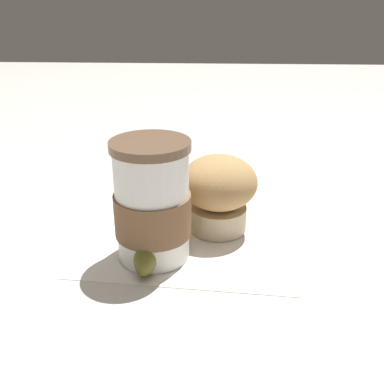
{
  "coord_description": "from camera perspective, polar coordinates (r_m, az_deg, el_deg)",
  "views": [
    {
      "loc": [
        -0.53,
        -0.03,
        0.29
      ],
      "look_at": [
        0.0,
        0.0,
        0.05
      ],
      "focal_mm": 42.0,
      "sensor_mm": 36.0,
      "label": 1
    }
  ],
  "objects": [
    {
      "name": "ground_plane",
      "position": [
        0.61,
        0.0,
        -4.65
      ],
      "size": [
        3.0,
        3.0,
        0.0
      ],
      "primitive_type": "plane",
      "color": "beige"
    },
    {
      "name": "paper_napkin",
      "position": [
        0.61,
        0.0,
        -4.58
      ],
      "size": [
        0.29,
        0.29,
        0.0
      ],
      "primitive_type": "cube",
      "rotation": [
        0.0,
        0.0,
        -0.08
      ],
      "color": "white",
      "rests_on": "ground_plane"
    },
    {
      "name": "banana",
      "position": [
        0.58,
        -3.45,
        -4.08
      ],
      "size": [
        0.21,
        0.11,
        0.03
      ],
      "color": "#D6CC4C",
      "rests_on": "paper_napkin"
    },
    {
      "name": "muffin",
      "position": [
        0.58,
        3.42,
        0.34
      ],
      "size": [
        0.1,
        0.1,
        0.1
      ],
      "color": "beige",
      "rests_on": "paper_napkin"
    },
    {
      "name": "coffee_cup",
      "position": [
        0.52,
        -5.06,
        -1.55
      ],
      "size": [
        0.09,
        0.09,
        0.14
      ],
      "color": "white",
      "rests_on": "paper_napkin"
    }
  ]
}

